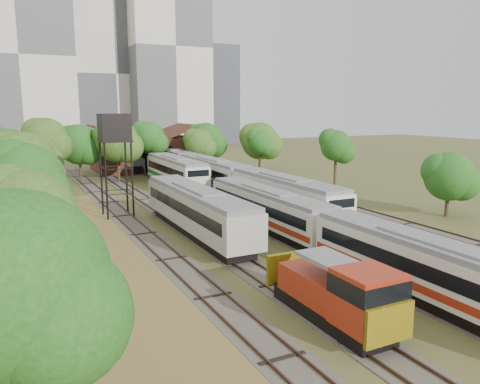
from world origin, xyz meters
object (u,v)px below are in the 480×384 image
shunter_locomotive (341,295)px  water_tower (114,130)px  railcar_green_set (213,173)px  railcar_red_set (331,233)px

shunter_locomotive → water_tower: 29.31m
shunter_locomotive → water_tower: (-4.40, 28.21, 6.63)m
shunter_locomotive → railcar_green_set: bearing=75.5°
railcar_green_set → water_tower: bearing=-144.3°
railcar_green_set → water_tower: (-14.40, -10.34, 6.22)m
railcar_red_set → railcar_green_set: bearing=82.4°
railcar_red_set → railcar_green_set: railcar_green_set is taller
railcar_red_set → shunter_locomotive: bearing=-124.7°
shunter_locomotive → water_tower: bearing=98.9°
railcar_red_set → water_tower: size_ratio=3.54×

